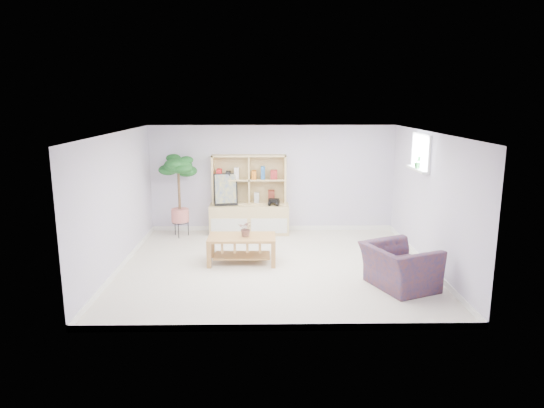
{
  "coord_description": "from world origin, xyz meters",
  "views": [
    {
      "loc": [
        -0.18,
        -8.32,
        2.95
      ],
      "look_at": [
        -0.05,
        0.1,
        1.13
      ],
      "focal_mm": 32.0,
      "sensor_mm": 36.0,
      "label": 1
    }
  ],
  "objects_px": {
    "armchair": "(400,264)",
    "coffee_table": "(242,249)",
    "storage_unit": "(249,195)",
    "floor_tree": "(179,196)"
  },
  "relations": [
    {
      "from": "coffee_table",
      "to": "storage_unit",
      "type": "bearing_deg",
      "value": 88.24
    },
    {
      "from": "floor_tree",
      "to": "coffee_table",
      "type": "bearing_deg",
      "value": -51.23
    },
    {
      "from": "storage_unit",
      "to": "floor_tree",
      "type": "distance_m",
      "value": 1.53
    },
    {
      "from": "coffee_table",
      "to": "floor_tree",
      "type": "bearing_deg",
      "value": 129.21
    },
    {
      "from": "storage_unit",
      "to": "floor_tree",
      "type": "height_order",
      "value": "floor_tree"
    },
    {
      "from": "armchair",
      "to": "storage_unit",
      "type": "bearing_deg",
      "value": 14.7
    },
    {
      "from": "coffee_table",
      "to": "floor_tree",
      "type": "relative_size",
      "value": 0.68
    },
    {
      "from": "coffee_table",
      "to": "armchair",
      "type": "relative_size",
      "value": 1.15
    },
    {
      "from": "storage_unit",
      "to": "coffee_table",
      "type": "relative_size",
      "value": 1.43
    },
    {
      "from": "armchair",
      "to": "coffee_table",
      "type": "bearing_deg",
      "value": 41.37
    }
  ]
}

